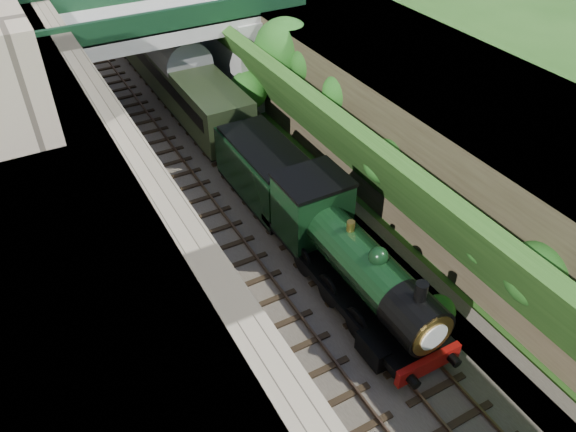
{
  "coord_description": "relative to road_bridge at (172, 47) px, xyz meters",
  "views": [
    {
      "loc": [
        -8.9,
        -8.19,
        17.0
      ],
      "look_at": [
        0.0,
        7.86,
        2.53
      ],
      "focal_mm": 35.0,
      "sensor_mm": 36.0,
      "label": 1
    }
  ],
  "objects": [
    {
      "name": "trackbed",
      "position": [
        -0.94,
        -4.0,
        -3.98
      ],
      "size": [
        10.0,
        90.0,
        0.2
      ],
      "primitive_type": "cube",
      "color": "#473F38",
      "rests_on": "ground"
    },
    {
      "name": "street_plateau_left",
      "position": [
        -9.94,
        -4.0,
        -0.58
      ],
      "size": [
        6.0,
        90.0,
        7.0
      ],
      "primitive_type": "cube",
      "color": "#262628",
      "rests_on": "ground"
    },
    {
      "name": "tree",
      "position": [
        4.97,
        -5.15,
        0.57
      ],
      "size": [
        3.6,
        3.8,
        6.6
      ],
      "color": "black",
      "rests_on": "ground"
    },
    {
      "name": "street_plateau_right",
      "position": [
        8.56,
        -4.0,
        -0.95
      ],
      "size": [
        8.0,
        90.0,
        6.25
      ],
      "primitive_type": "cube",
      "color": "#262628",
      "rests_on": "ground"
    },
    {
      "name": "track_left",
      "position": [
        -2.94,
        -4.0,
        -3.83
      ],
      "size": [
        2.5,
        90.0,
        0.2
      ],
      "color": "black",
      "rests_on": "trackbed"
    },
    {
      "name": "locomotive",
      "position": [
        0.26,
        -19.06,
        -2.18
      ],
      "size": [
        3.1,
        10.22,
        3.83
      ],
      "color": "black",
      "rests_on": "trackbed"
    },
    {
      "name": "tender",
      "position": [
        0.26,
        -11.7,
        -2.46
      ],
      "size": [
        2.7,
        6.0,
        3.05
      ],
      "color": "black",
      "rests_on": "trackbed"
    },
    {
      "name": "ground",
      "position": [
        -0.94,
        -24.0,
        -4.08
      ],
      "size": [
        160.0,
        160.0,
        0.0
      ],
      "primitive_type": "plane",
      "color": "#1E4714",
      "rests_on": "ground"
    },
    {
      "name": "track_right",
      "position": [
        0.26,
        -4.0,
        -3.83
      ],
      "size": [
        2.5,
        90.0,
        0.2
      ],
      "color": "black",
      "rests_on": "trackbed"
    },
    {
      "name": "coach_front",
      "position": [
        0.26,
        0.9,
        -2.03
      ],
      "size": [
        2.9,
        18.0,
        3.7
      ],
      "color": "black",
      "rests_on": "trackbed"
    },
    {
      "name": "embankment_slope",
      "position": [
        4.17,
        -5.48,
        -1.12
      ],
      "size": [
        4.28,
        90.0,
        6.4
      ],
      "color": "#1E4714",
      "rests_on": "ground"
    },
    {
      "name": "road_bridge",
      "position": [
        0.0,
        0.0,
        0.0
      ],
      "size": [
        16.0,
        6.4,
        7.25
      ],
      "color": "gray",
      "rests_on": "ground"
    },
    {
      "name": "retaining_wall",
      "position": [
        -6.44,
        -4.0,
        -0.58
      ],
      "size": [
        1.0,
        90.0,
        7.0
      ],
      "primitive_type": "cube",
      "color": "#756B56",
      "rests_on": "ground"
    }
  ]
}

